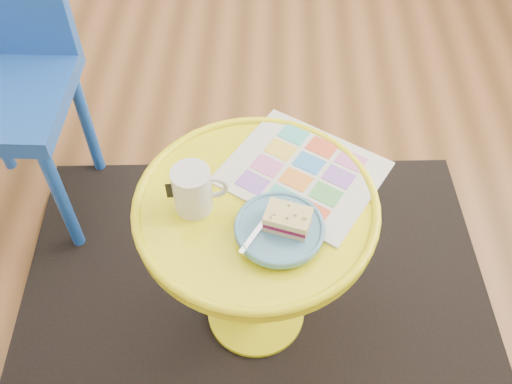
{
  "coord_description": "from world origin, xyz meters",
  "views": [
    {
      "loc": [
        0.82,
        -1.16,
        1.42
      ],
      "look_at": [
        0.79,
        -0.43,
        0.53
      ],
      "focal_mm": 40.0,
      "sensor_mm": 36.0,
      "label": 1
    }
  ],
  "objects_px": {
    "side_table": "(256,241)",
    "newspaper": "(302,172)",
    "mug": "(193,189)",
    "plate": "(280,229)"
  },
  "relations": [
    {
      "from": "side_table",
      "to": "newspaper",
      "type": "distance_m",
      "value": 0.19
    },
    {
      "from": "mug",
      "to": "plate",
      "type": "height_order",
      "value": "mug"
    },
    {
      "from": "side_table",
      "to": "mug",
      "type": "height_order",
      "value": "mug"
    },
    {
      "from": "newspaper",
      "to": "plate",
      "type": "height_order",
      "value": "plate"
    },
    {
      "from": "plate",
      "to": "mug",
      "type": "bearing_deg",
      "value": 158.86
    },
    {
      "from": "newspaper",
      "to": "plate",
      "type": "relative_size",
      "value": 1.77
    },
    {
      "from": "newspaper",
      "to": "mug",
      "type": "relative_size",
      "value": 2.77
    },
    {
      "from": "mug",
      "to": "newspaper",
      "type": "bearing_deg",
      "value": 18.49
    },
    {
      "from": "mug",
      "to": "plate",
      "type": "bearing_deg",
      "value": -26.13
    },
    {
      "from": "side_table",
      "to": "mug",
      "type": "relative_size",
      "value": 4.51
    }
  ]
}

